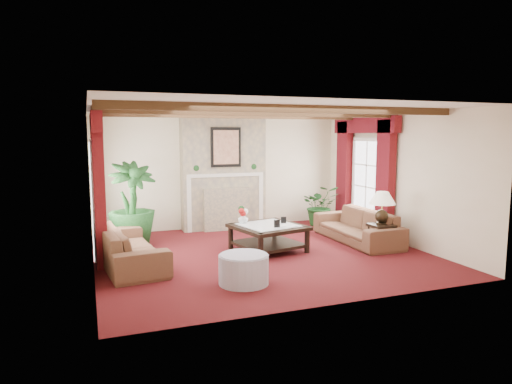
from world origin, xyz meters
name	(u,v)px	position (x,y,z in m)	size (l,w,h in m)	color
floor	(262,254)	(0.00, 0.00, 0.00)	(6.00, 6.00, 0.00)	#3F0B0D
ceiling	(262,109)	(0.00, 0.00, 2.70)	(6.00, 6.00, 0.00)	white
back_wall	(221,172)	(0.00, 2.75, 1.35)	(6.00, 0.02, 2.70)	beige
left_wall	(91,190)	(-3.00, 0.00, 1.35)	(0.02, 5.50, 2.70)	beige
right_wall	(396,178)	(3.00, 0.00, 1.35)	(0.02, 5.50, 2.70)	beige
ceiling_beams	(262,113)	(0.00, 0.00, 2.64)	(6.00, 3.00, 0.12)	#372111
fireplace	(223,115)	(0.00, 2.55, 2.70)	(2.00, 0.52, 2.70)	tan
french_door_left	(90,141)	(-2.97, 1.00, 2.13)	(0.10, 1.10, 2.16)	white
french_door_right	(368,140)	(2.97, 1.00, 2.13)	(0.10, 1.10, 2.16)	white
curtains_left	(95,118)	(-2.86, 1.00, 2.55)	(0.20, 2.40, 2.55)	#420813
curtains_right	(365,121)	(2.86, 1.00, 2.55)	(0.20, 2.40, 2.55)	#420813
sofa_left	(129,240)	(-2.42, 0.11, 0.45)	(0.93, 2.34, 0.89)	black
sofa_right	(357,221)	(2.25, 0.26, 0.44)	(0.68, 2.27, 0.89)	black
potted_palm	(132,222)	(-2.22, 1.61, 0.48)	(1.39, 1.90, 0.95)	black
small_plant	(320,210)	(2.34, 2.05, 0.39)	(1.16, 1.22, 0.78)	black
coffee_table	(268,238)	(0.20, 0.19, 0.25)	(1.22, 1.22, 0.50)	black
side_table	(381,237)	(2.30, -0.51, 0.25)	(0.43, 0.43, 0.51)	black
ottoman	(244,269)	(-0.88, -1.51, 0.22)	(0.76, 0.76, 0.44)	gray
table_lamp	(382,208)	(2.30, -0.51, 0.84)	(0.52, 0.52, 0.66)	black
flower_vase	(243,218)	(-0.19, 0.55, 0.60)	(0.26, 0.27, 0.20)	silver
book	(285,220)	(0.43, -0.12, 0.65)	(0.20, 0.14, 0.31)	black
photo_frame_a	(277,224)	(0.27, -0.09, 0.58)	(0.12, 0.02, 0.16)	black
photo_frame_b	(284,220)	(0.55, 0.24, 0.57)	(0.10, 0.02, 0.14)	black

